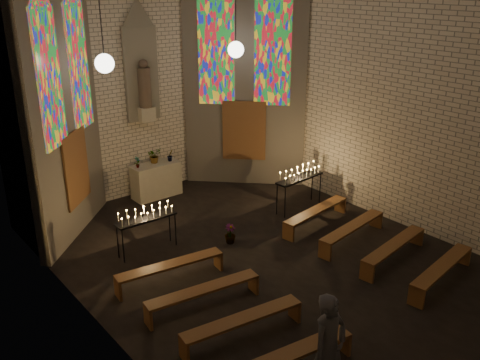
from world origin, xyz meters
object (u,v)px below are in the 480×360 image
Objects in this scene: votive_stand_left at (146,216)px; visitor at (329,348)px; altar at (156,180)px; aisle_flower_pot at (230,234)px; votive_stand_right at (300,175)px.

votive_stand_left is 5.77m from visitor.
votive_stand_left is (-1.89, -2.79, 0.42)m from altar.
aisle_flower_pot is 0.33× the size of votive_stand_left.
votive_stand_left is at bearing 169.78° from votive_stand_right.
visitor is at bearing -111.62° from aisle_flower_pot.
altar is 3.39m from votive_stand_left.
votive_stand_right is at bearing -4.71° from votive_stand_left.
aisle_flower_pot is 0.30× the size of votive_stand_right.
altar is at bearing 88.11° from aisle_flower_pot.
votive_stand_right is (4.49, -0.46, 0.07)m from votive_stand_left.
visitor is (-0.18, -5.77, -0.03)m from votive_stand_left.
visitor is (-4.67, -5.31, -0.10)m from votive_stand_right.
aisle_flower_pot is 2.08m from votive_stand_left.
votive_stand_left is 0.92× the size of votive_stand_right.
aisle_flower_pot is at bearing -25.05° from votive_stand_left.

